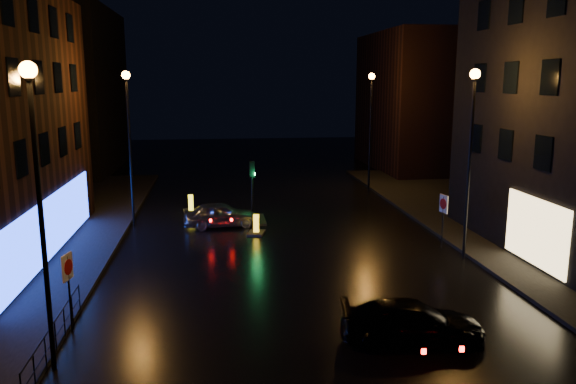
% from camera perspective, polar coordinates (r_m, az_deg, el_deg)
% --- Properties ---
extents(ground, '(120.00, 120.00, 0.00)m').
position_cam_1_polar(ground, '(19.07, 3.01, -13.19)').
color(ground, black).
rests_on(ground, ground).
extents(pavement_right, '(12.00, 44.00, 0.15)m').
position_cam_1_polar(pavement_right, '(31.38, 26.23, -4.32)').
color(pavement_right, black).
rests_on(pavement_right, ground).
extents(building_far_left, '(8.00, 16.00, 14.00)m').
position_cam_1_polar(building_far_left, '(53.61, -21.52, 9.58)').
color(building_far_left, black).
rests_on(building_far_left, ground).
extents(building_far_right, '(8.00, 14.00, 12.00)m').
position_cam_1_polar(building_far_right, '(52.35, 13.11, 8.95)').
color(building_far_right, black).
rests_on(building_far_right, ground).
extents(street_lamp_lnear, '(0.44, 0.44, 8.37)m').
position_cam_1_polar(street_lamp_lnear, '(15.92, -24.13, 1.86)').
color(street_lamp_lnear, black).
rests_on(street_lamp_lnear, ground).
extents(street_lamp_lfar, '(0.44, 0.44, 8.37)m').
position_cam_1_polar(street_lamp_lfar, '(31.48, -15.89, 6.63)').
color(street_lamp_lfar, black).
rests_on(street_lamp_lfar, ground).
extents(street_lamp_rnear, '(0.44, 0.44, 8.37)m').
position_cam_1_polar(street_lamp_rnear, '(25.65, 18.11, 5.53)').
color(street_lamp_rnear, black).
rests_on(street_lamp_rnear, ground).
extents(street_lamp_rfar, '(0.44, 0.44, 8.37)m').
position_cam_1_polar(street_lamp_rfar, '(40.64, 8.40, 7.90)').
color(street_lamp_rfar, black).
rests_on(street_lamp_rfar, ground).
extents(traffic_signal, '(1.40, 2.40, 3.45)m').
position_cam_1_polar(traffic_signal, '(31.99, -3.62, -2.08)').
color(traffic_signal, black).
rests_on(traffic_signal, ground).
extents(guard_railing, '(0.05, 6.04, 1.00)m').
position_cam_1_polar(guard_railing, '(18.22, -22.60, -12.74)').
color(guard_railing, black).
rests_on(guard_railing, ground).
extents(silver_hatchback, '(4.16, 2.01, 1.37)m').
position_cam_1_polar(silver_hatchback, '(30.87, -6.86, -2.29)').
color(silver_hatchback, '#929598').
rests_on(silver_hatchback, ground).
extents(dark_sedan, '(4.58, 2.32, 1.27)m').
position_cam_1_polar(dark_sedan, '(17.97, 12.49, -12.81)').
color(dark_sedan, black).
rests_on(dark_sedan, ground).
extents(bollard_near, '(1.07, 1.35, 1.03)m').
position_cam_1_polar(bollard_near, '(29.40, -3.24, -3.83)').
color(bollard_near, black).
rests_on(bollard_near, ground).
extents(bollard_far, '(0.96, 1.32, 1.07)m').
position_cam_1_polar(bollard_far, '(34.63, -9.83, -1.64)').
color(bollard_far, black).
rests_on(bollard_far, ground).
extents(road_sign_left, '(0.19, 0.62, 2.58)m').
position_cam_1_polar(road_sign_left, '(19.08, -21.45, -7.73)').
color(road_sign_left, black).
rests_on(road_sign_left, ground).
extents(road_sign_right, '(0.18, 0.63, 2.60)m').
position_cam_1_polar(road_sign_right, '(27.48, 15.51, -1.61)').
color(road_sign_right, black).
rests_on(road_sign_right, ground).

